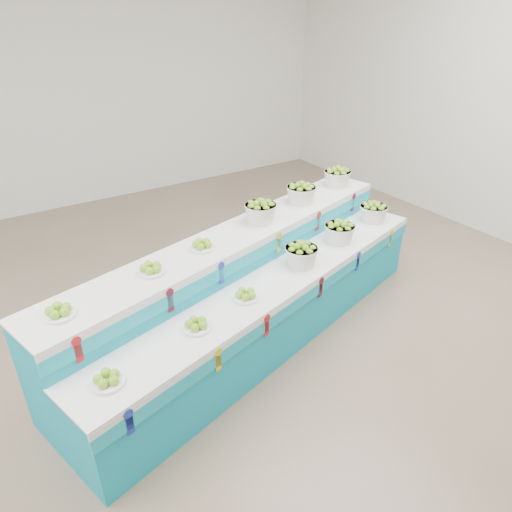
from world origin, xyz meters
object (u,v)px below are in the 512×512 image
object	(u,v)px
plate_upper_mid	(151,268)
basket_upper_right	(337,177)
display_stand	(256,289)
basket_lower_left	(301,254)

from	to	relation	value
plate_upper_mid	basket_upper_right	xyz separation A→B (m)	(2.63, 0.72, 0.07)
display_stand	basket_upper_right	distance (m)	1.87
display_stand	basket_lower_left	bearing A→B (deg)	-35.82
display_stand	basket_upper_right	bearing A→B (deg)	8.45
basket_lower_left	basket_upper_right	world-z (taller)	basket_upper_right
basket_upper_right	basket_lower_left	bearing A→B (deg)	-144.22
plate_upper_mid	basket_lower_left	bearing A→B (deg)	-5.85
display_stand	plate_upper_mid	bearing A→B (deg)	165.24
plate_upper_mid	basket_upper_right	bearing A→B (deg)	15.26
plate_upper_mid	display_stand	bearing A→B (deg)	0.50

